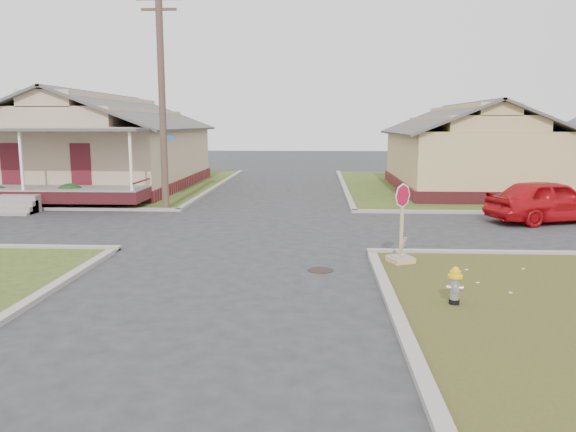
{
  "coord_description": "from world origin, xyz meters",
  "views": [
    {
      "loc": [
        2.11,
        -13.9,
        3.57
      ],
      "look_at": [
        1.32,
        1.0,
        1.1
      ],
      "focal_mm": 35.0,
      "sensor_mm": 36.0,
      "label": 1
    }
  ],
  "objects_px": {
    "fire_hydrant": "(455,284)",
    "stop_sign": "(401,245)",
    "red_sedan": "(549,201)",
    "utility_pole": "(162,96)"
  },
  "relations": [
    {
      "from": "fire_hydrant",
      "to": "stop_sign",
      "type": "relative_size",
      "value": 0.37
    },
    {
      "from": "utility_pole",
      "to": "stop_sign",
      "type": "xyz_separation_m",
      "value": [
        8.45,
        -8.67,
        -4.17
      ]
    },
    {
      "from": "stop_sign",
      "to": "utility_pole",
      "type": "bearing_deg",
      "value": 110.05
    },
    {
      "from": "utility_pole",
      "to": "fire_hydrant",
      "type": "relative_size",
      "value": 11.91
    },
    {
      "from": "utility_pole",
      "to": "stop_sign",
      "type": "height_order",
      "value": "utility_pole"
    },
    {
      "from": "utility_pole",
      "to": "fire_hydrant",
      "type": "xyz_separation_m",
      "value": [
        9.02,
        -12.0,
        -4.2
      ]
    },
    {
      "from": "fire_hydrant",
      "to": "red_sedan",
      "type": "bearing_deg",
      "value": 70.67
    },
    {
      "from": "fire_hydrant",
      "to": "red_sedan",
      "type": "height_order",
      "value": "red_sedan"
    },
    {
      "from": "utility_pole",
      "to": "red_sedan",
      "type": "xyz_separation_m",
      "value": [
        14.74,
        -2.12,
        -3.87
      ]
    },
    {
      "from": "fire_hydrant",
      "to": "stop_sign",
      "type": "distance_m",
      "value": 3.38
    }
  ]
}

